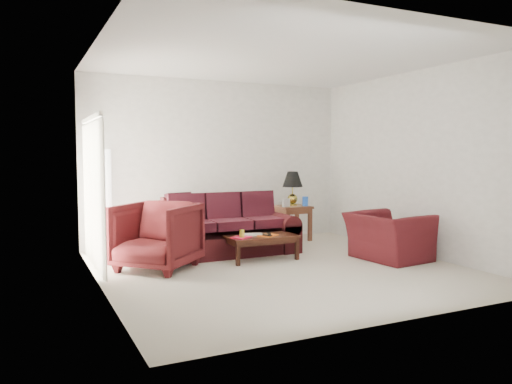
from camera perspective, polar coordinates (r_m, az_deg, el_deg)
floor at (r=7.27m, az=2.90°, el=-8.75°), size 5.00×5.00×0.00m
blinds at (r=7.62m, az=-18.21°, el=-0.14°), size 0.10×2.00×2.16m
sofa at (r=8.21m, az=-3.30°, el=-3.88°), size 2.34×1.08×0.94m
throw_pillow at (r=8.72m, az=-8.77°, el=-1.60°), size 0.50×0.32×0.48m
end_table at (r=9.61m, az=4.16°, el=-3.53°), size 0.63×0.63×0.66m
table_lamp at (r=9.62m, az=4.20°, el=0.40°), size 0.44×0.44×0.65m
clock at (r=9.39m, az=3.46°, el=-1.23°), size 0.16×0.09×0.15m
blue_canister at (r=9.57m, az=5.65°, el=-1.06°), size 0.14×0.14×0.18m
picture_frame at (r=9.62m, az=3.22°, el=-1.03°), size 0.15×0.18×0.06m
floor_lamp at (r=8.53m, az=-16.97°, el=-1.03°), size 0.29×0.29×1.75m
armchair_left at (r=7.28m, az=-11.31°, el=-4.96°), size 1.47×1.47×0.96m
armchair_right at (r=8.08m, az=14.90°, el=-4.93°), size 1.10×1.22×0.73m
coffee_table at (r=7.82m, az=0.66°, el=-6.38°), size 1.19×0.79×0.38m
magazine_red at (r=7.57m, az=-1.69°, el=-5.20°), size 0.36×0.33×0.02m
magazine_white at (r=7.83m, az=-0.34°, el=-4.88°), size 0.35×0.30×0.02m
magazine_orange at (r=7.75m, az=1.37°, el=-4.97°), size 0.36×0.33×0.02m
remote_a at (r=7.65m, az=1.30°, el=-4.96°), size 0.11×0.16×0.02m
remote_b at (r=7.81m, az=1.46°, el=-4.75°), size 0.11×0.19×0.02m
yellow_glass at (r=7.53m, az=-1.61°, el=-4.82°), size 0.08×0.08×0.13m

